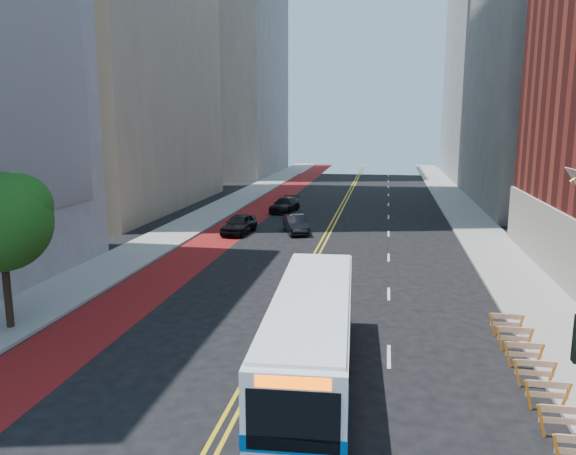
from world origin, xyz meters
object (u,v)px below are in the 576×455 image
Objects in this scene: transit_bus at (312,336)px; car_b at (296,224)px; car_a at (239,224)px; car_c at (285,205)px; street_tree at (2,218)px.

car_b is (-4.71, 25.70, -0.98)m from transit_bus.
car_c is (1.65, 11.25, -0.09)m from car_a.
car_c is (-7.46, 35.91, -1.00)m from transit_bus.
transit_bus is 2.75× the size of car_b.
car_a is at bearing -88.65° from car_c.
car_a is 4.52m from car_b.
street_tree reaches higher than car_a.
street_tree is at bearing -95.50° from car_a.
transit_bus is 36.69m from car_c.
street_tree is 14.05m from transit_bus.
car_b is at bearing 18.89° from car_a.
car_c is at bearing 79.85° from street_tree.
car_b is (4.40, 1.04, -0.07)m from car_a.
car_c is at bearing 98.50° from transit_bus.
car_c is (-2.75, 10.21, -0.02)m from car_b.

